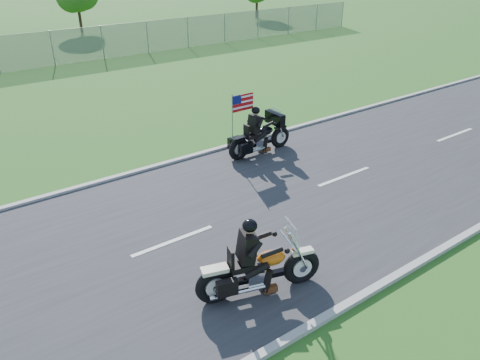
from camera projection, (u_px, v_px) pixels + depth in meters
ground at (240, 217)px, 12.47m from camera, size 420.00×420.00×0.00m
road at (240, 217)px, 12.46m from camera, size 120.00×8.00×0.04m
curb_north at (168, 163)px, 15.37m from camera, size 120.00×0.18×0.12m
curb_south at (355, 300)px, 9.52m from camera, size 120.00×0.18×0.12m
motorcycle_lead at (257, 270)px, 9.55m from camera, size 2.67×1.17×1.84m
motorcycle_follow at (260, 138)px, 15.91m from camera, size 2.57×0.85×2.15m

